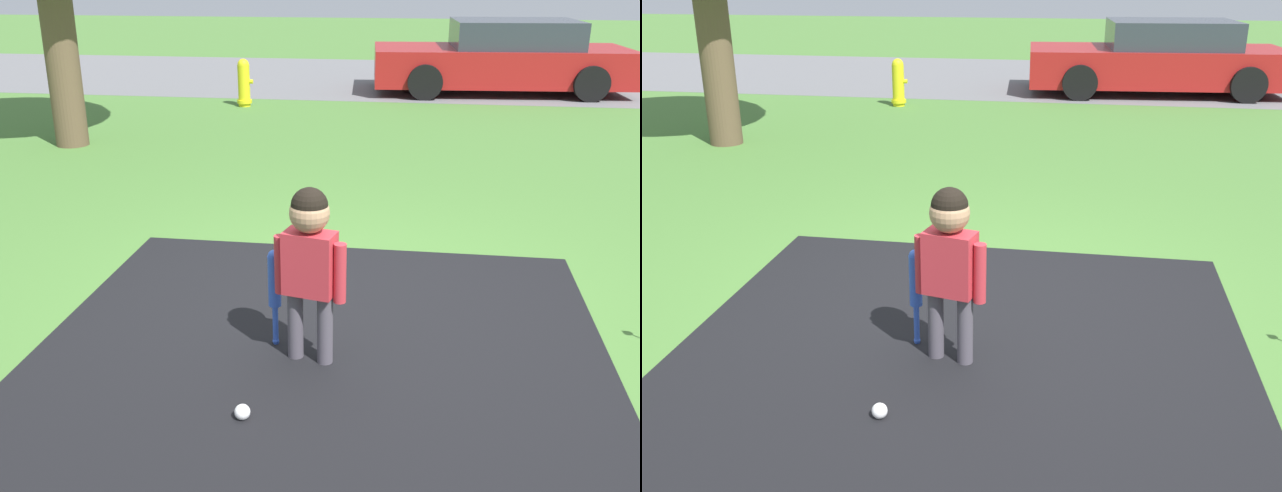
% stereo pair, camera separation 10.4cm
% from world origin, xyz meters
% --- Properties ---
extents(ground_plane, '(60.00, 60.00, 0.00)m').
position_xyz_m(ground_plane, '(0.00, 0.00, 0.00)').
color(ground_plane, '#477533').
extents(street_strip, '(40.00, 6.00, 0.01)m').
position_xyz_m(street_strip, '(0.00, 10.90, 0.00)').
color(street_strip, slate).
rests_on(street_strip, ground).
extents(child, '(0.42, 0.23, 1.05)m').
position_xyz_m(child, '(-0.12, -0.81, 0.68)').
color(child, '#4C4751').
rests_on(child, ground).
extents(baseball_bat, '(0.08, 0.08, 0.62)m').
position_xyz_m(baseball_bat, '(-0.36, -0.66, 0.40)').
color(baseball_bat, blue).
rests_on(baseball_bat, ground).
extents(sports_ball, '(0.08, 0.08, 0.08)m').
position_xyz_m(sports_ball, '(-0.37, -1.45, 0.04)').
color(sports_ball, white).
rests_on(sports_ball, ground).
extents(fire_hydrant, '(0.28, 0.25, 0.77)m').
position_xyz_m(fire_hydrant, '(-2.49, 7.19, 0.38)').
color(fire_hydrant, yellow).
rests_on(fire_hydrant, ground).
extents(parked_car, '(4.70, 2.35, 1.29)m').
position_xyz_m(parked_car, '(1.86, 9.30, 0.61)').
color(parked_car, maroon).
rests_on(parked_car, ground).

